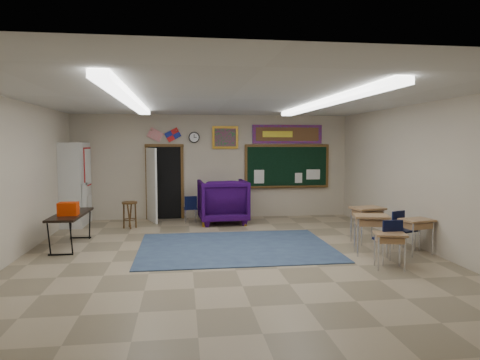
{
  "coord_description": "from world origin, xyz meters",
  "views": [
    {
      "loc": [
        -0.89,
        -7.95,
        2.17
      ],
      "look_at": [
        0.39,
        1.5,
        1.36
      ],
      "focal_mm": 32.0,
      "sensor_mm": 36.0,
      "label": 1
    }
  ],
  "objects": [
    {
      "name": "floor",
      "position": [
        0.0,
        0.0,
        0.0
      ],
      "size": [
        9.0,
        9.0,
        0.0
      ],
      "primitive_type": "plane",
      "color": "gray",
      "rests_on": "ground"
    },
    {
      "name": "back_wall",
      "position": [
        0.0,
        4.5,
        1.5
      ],
      "size": [
        8.0,
        0.04,
        3.0
      ],
      "primitive_type": "cube",
      "color": "#BBB098",
      "rests_on": "floor"
    },
    {
      "name": "front_wall",
      "position": [
        0.0,
        -4.5,
        1.5
      ],
      "size": [
        8.0,
        0.04,
        3.0
      ],
      "primitive_type": "cube",
      "color": "#BBB098",
      "rests_on": "floor"
    },
    {
      "name": "left_wall",
      "position": [
        -4.0,
        0.0,
        1.5
      ],
      "size": [
        0.04,
        9.0,
        3.0
      ],
      "primitive_type": "cube",
      "color": "#BBB098",
      "rests_on": "floor"
    },
    {
      "name": "right_wall",
      "position": [
        4.0,
        0.0,
        1.5
      ],
      "size": [
        0.04,
        9.0,
        3.0
      ],
      "primitive_type": "cube",
      "color": "#BBB098",
      "rests_on": "floor"
    },
    {
      "name": "ceiling",
      "position": [
        0.0,
        0.0,
        3.0
      ],
      "size": [
        8.0,
        9.0,
        0.04
      ],
      "primitive_type": "cube",
      "color": "beige",
      "rests_on": "back_wall"
    },
    {
      "name": "area_rug",
      "position": [
        0.2,
        0.8,
        0.01
      ],
      "size": [
        4.0,
        3.0,
        0.02
      ],
      "primitive_type": "cube",
      "color": "#375068",
      "rests_on": "floor"
    },
    {
      "name": "fluorescent_strips",
      "position": [
        0.0,
        0.0,
        2.94
      ],
      "size": [
        3.86,
        6.0,
        0.1
      ],
      "primitive_type": null,
      "color": "white",
      "rests_on": "ceiling"
    },
    {
      "name": "doorway",
      "position": [
        -1.5,
        4.35,
        1.06
      ],
      "size": [
        1.1,
        0.89,
        2.16
      ],
      "color": "black",
      "rests_on": "back_wall"
    },
    {
      "name": "chalkboard",
      "position": [
        2.2,
        4.46,
        1.46
      ],
      "size": [
        2.55,
        0.14,
        1.3
      ],
      "color": "brown",
      "rests_on": "back_wall"
    },
    {
      "name": "bulletin_board",
      "position": [
        2.2,
        4.47,
        2.45
      ],
      "size": [
        2.1,
        0.05,
        0.55
      ],
      "color": "red",
      "rests_on": "back_wall"
    },
    {
      "name": "framed_art_print",
      "position": [
        0.35,
        4.47,
        2.35
      ],
      "size": [
        0.75,
        0.05,
        0.65
      ],
      "color": "#9F6F1E",
      "rests_on": "back_wall"
    },
    {
      "name": "wall_clock",
      "position": [
        -0.55,
        4.47,
        2.35
      ],
      "size": [
        0.32,
        0.05,
        0.32
      ],
      "color": "black",
      "rests_on": "back_wall"
    },
    {
      "name": "wall_flags",
      "position": [
        -1.4,
        4.44,
        2.48
      ],
      "size": [
        1.16,
        0.06,
        0.7
      ],
      "primitive_type": null,
      "color": "red",
      "rests_on": "back_wall"
    },
    {
      "name": "storage_cabinet",
      "position": [
        -3.71,
        3.85,
        1.1
      ],
      "size": [
        0.59,
        1.25,
        2.2
      ],
      "color": "beige",
      "rests_on": "floor"
    },
    {
      "name": "wingback_armchair",
      "position": [
        0.19,
        3.62,
        0.6
      ],
      "size": [
        1.35,
        1.38,
        1.2
      ],
      "primitive_type": "imported",
      "rotation": [
        0.0,
        0.0,
        3.19
      ],
      "color": "#1E0535",
      "rests_on": "floor"
    },
    {
      "name": "student_chair_reading",
      "position": [
        -0.69,
        3.8,
        0.37
      ],
      "size": [
        0.4,
        0.4,
        0.75
      ],
      "primitive_type": null,
      "rotation": [
        0.0,
        0.0,
        3.22
      ],
      "color": "black",
      "rests_on": "floor"
    },
    {
      "name": "student_chair_desk_a",
      "position": [
        2.77,
        -0.76,
        0.41
      ],
      "size": [
        0.43,
        0.43,
        0.83
      ],
      "primitive_type": null,
      "rotation": [
        0.0,
        0.0,
        3.18
      ],
      "color": "black",
      "rests_on": "floor"
    },
    {
      "name": "student_chair_desk_b",
      "position": [
        3.6,
        0.13,
        0.39
      ],
      "size": [
        0.51,
        0.51,
        0.78
      ],
      "primitive_type": null,
      "rotation": [
        0.0,
        0.0,
        0.39
      ],
      "color": "black",
      "rests_on": "floor"
    },
    {
      "name": "student_desk_front_left",
      "position": [
        2.75,
        -0.13,
        0.44
      ],
      "size": [
        0.75,
        0.63,
        0.78
      ],
      "rotation": [
        0.0,
        0.0,
        -0.25
      ],
      "color": "#A0784A",
      "rests_on": "floor"
    },
    {
      "name": "student_desk_front_right",
      "position": [
        3.11,
        0.85,
        0.44
      ],
      "size": [
        0.74,
        0.61,
        0.78
      ],
      "rotation": [
        0.0,
        0.0,
        0.2
      ],
      "color": "#A0784A",
      "rests_on": "floor"
    },
    {
      "name": "student_desk_back_left",
      "position": [
        2.66,
        -1.08,
        0.35
      ],
      "size": [
        0.6,
        0.5,
        0.63
      ],
      "rotation": [
        0.0,
        0.0,
        -0.24
      ],
      "color": "#A0784A",
      "rests_on": "floor"
    },
    {
      "name": "student_desk_back_right",
      "position": [
        3.65,
        -0.22,
        0.39
      ],
      "size": [
        0.66,
        0.55,
        0.7
      ],
      "rotation": [
        0.0,
        0.0,
        0.21
      ],
      "color": "#A0784A",
      "rests_on": "floor"
    },
    {
      "name": "folding_table",
      "position": [
        -3.24,
        1.35,
        0.39
      ],
      "size": [
        0.61,
        1.72,
        0.97
      ],
      "rotation": [
        0.0,
        0.0,
        -0.02
      ],
      "color": "black",
      "rests_on": "floor"
    },
    {
      "name": "wooden_stool",
      "position": [
        -2.25,
        3.2,
        0.35
      ],
      "size": [
        0.39,
        0.39,
        0.68
      ],
      "color": "#4C3416",
      "rests_on": "floor"
    }
  ]
}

